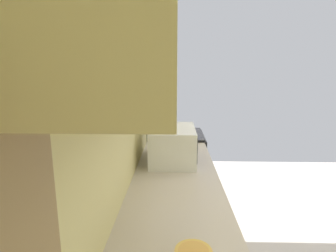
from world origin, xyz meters
The scene contains 4 objects.
wall_back centered at (0.00, 1.73, 1.30)m, with size 3.86×0.12×2.60m, color #DECF83.
upper_cabinets centered at (-0.40, 1.52, 1.84)m, with size 1.71×0.30×0.58m.
oven_range centered at (1.39, 1.35, 0.46)m, with size 0.67×0.66×1.07m.
microwave centered at (0.48, 1.39, 1.04)m, with size 0.52×0.37×0.29m.
Camera 1 is at (-1.62, 1.37, 1.64)m, focal length 27.97 mm.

